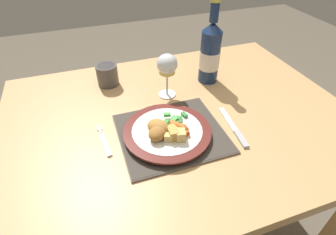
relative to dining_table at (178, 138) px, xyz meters
The scene contains 13 objects.
ground_plane 0.64m from the dining_table, ahead, with size 6.00×6.00×0.00m, color brown.
dining_table is the anchor object (origin of this frame).
placemat 0.14m from the dining_table, 125.12° to the right, with size 0.30×0.27×0.01m.
dinner_plate 0.16m from the dining_table, 129.92° to the right, with size 0.26×0.26×0.02m.
breaded_croquettes 0.20m from the dining_table, 136.91° to the right, with size 0.09×0.10×0.04m.
green_beans_pile 0.15m from the dining_table, 122.20° to the right, with size 0.09×0.07×0.02m.
glazed_carrots 0.18m from the dining_table, 110.41° to the right, with size 0.06×0.08×0.02m.
fork 0.28m from the dining_table, 168.43° to the right, with size 0.03×0.14×0.01m.
table_knife 0.21m from the dining_table, 43.74° to the right, with size 0.04×0.19×0.01m.
wine_glass 0.25m from the dining_table, 88.10° to the left, with size 0.07×0.07×0.16m.
bottle 0.33m from the dining_table, 42.81° to the left, with size 0.07×0.07×0.30m.
roast_potatoes 0.20m from the dining_table, 115.69° to the right, with size 0.06×0.06×0.03m.
drinking_cup 0.35m from the dining_table, 125.37° to the left, with size 0.08×0.08×0.08m.
Camera 1 is at (-0.25, -0.62, 1.27)m, focal length 28.00 mm.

